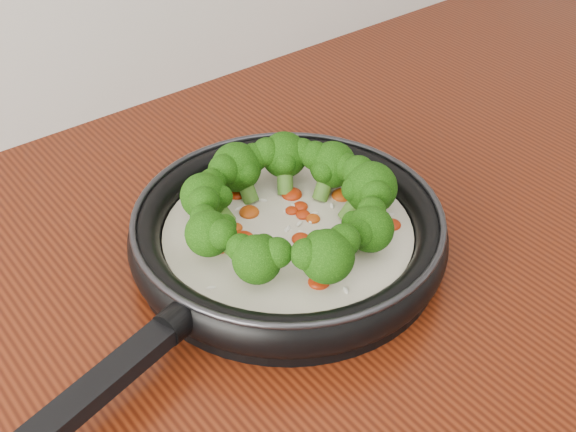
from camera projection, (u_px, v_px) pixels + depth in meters
skillet at (287, 229)px, 0.77m from camera, size 0.52×0.39×0.09m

